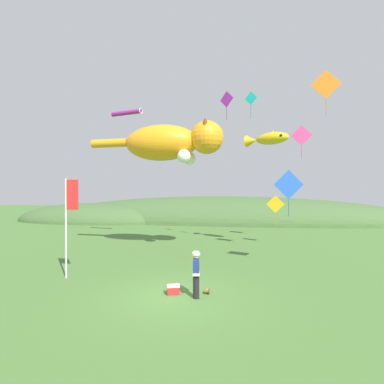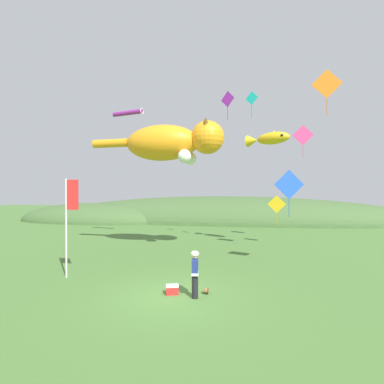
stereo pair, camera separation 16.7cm
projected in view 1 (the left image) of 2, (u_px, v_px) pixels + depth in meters
The scene contains 15 objects.
ground_plane at pixel (175, 297), 11.45m from camera, with size 120.00×120.00×0.00m, color #477033.
distant_hill_ridge at pixel (199, 221), 38.81m from camera, with size 51.64×13.22×6.49m.
festival_attendant at pixel (196, 273), 11.28m from camera, with size 0.32×0.45×1.77m.
kite_spool at pixel (207, 291), 11.76m from camera, with size 0.15×0.26×0.26m.
picnic_cooler at pixel (173, 290), 11.72m from camera, with size 0.56×0.45×0.36m.
festival_banner_pole at pixel (69, 213), 13.85m from camera, with size 0.66×0.08×4.62m.
kite_giant_cat at pixel (171, 143), 19.64m from camera, with size 9.21×2.94×2.79m.
kite_fish_windsock at pixel (267, 139), 20.36m from camera, with size 3.09×2.32×0.95m.
kite_tube_streamer at pixel (127, 113), 23.13m from camera, with size 2.69×1.04×0.44m.
kite_diamond_blue at pixel (289, 185), 15.44m from camera, with size 1.51×0.26×2.43m.
kite_diamond_violet at pixel (227, 99), 21.60m from camera, with size 0.99×0.68×2.09m.
kite_diamond_teal at pixel (251, 99), 20.04m from camera, with size 0.81×0.48×1.83m.
kite_diamond_orange at pixel (326, 85), 15.96m from camera, with size 1.55×0.15×2.45m.
kite_diamond_gold at pixel (275, 204), 22.05m from camera, with size 1.28×0.29×2.20m.
kite_diamond_pink at pixel (302, 136), 21.87m from camera, with size 1.50×0.14×2.40m.
Camera 1 is at (2.57, -11.14, 4.10)m, focal length 28.00 mm.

